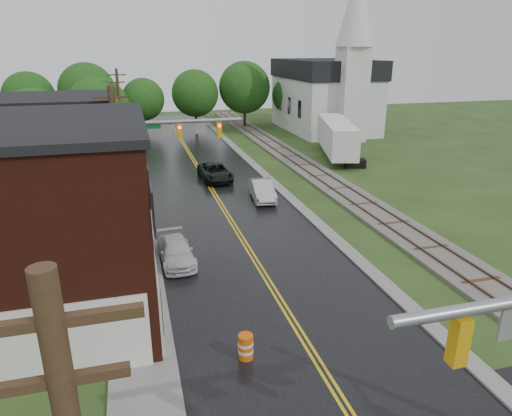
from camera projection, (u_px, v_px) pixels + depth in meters
name	position (u px, v px, depth m)	size (l,w,h in m)	color
main_road	(214.00, 193.00, 36.26)	(10.00, 90.00, 0.02)	black
curb_right	(262.00, 173.00, 42.15)	(0.80, 70.00, 0.12)	gray
sidewalk_left	(135.00, 222.00, 30.17)	(2.40, 50.00, 0.12)	gray
yellow_house	(52.00, 177.00, 28.82)	(8.00, 7.00, 6.40)	tan
darkred_building	(82.00, 160.00, 37.59)	(7.00, 6.00, 4.40)	#3F0F0C
church	(328.00, 88.00, 60.87)	(10.40, 18.40, 20.00)	silver
railroad	(308.00, 168.00, 43.26)	(3.20, 80.00, 0.30)	#59544C
traffic_signal_far	(169.00, 140.00, 31.01)	(7.34, 0.43, 7.20)	gray
utility_pole_b	(118.00, 164.00, 25.72)	(1.80, 0.28, 9.00)	#382616
utility_pole_c	(120.00, 113.00, 45.73)	(1.80, 0.28, 9.00)	#382616
tree_left_c	(38.00, 124.00, 40.32)	(6.00, 6.00, 7.65)	black
tree_left_e	(100.00, 110.00, 46.92)	(6.40, 6.40, 8.16)	black
suv_dark	(215.00, 172.00, 39.51)	(2.37, 5.13, 1.43)	black
sedan_silver	(262.00, 190.00, 34.49)	(1.53, 4.38, 1.44)	silver
pickup_white	(176.00, 251.00, 24.45)	(1.72, 4.22, 1.23)	silver
semi_trailer	(337.00, 136.00, 47.24)	(5.74, 12.13, 3.77)	black
construction_barrel	(246.00, 347.00, 16.85)	(0.56, 0.56, 1.00)	#E8590A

